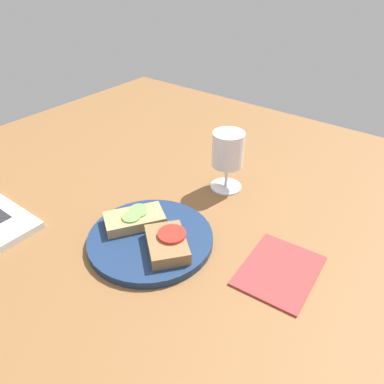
% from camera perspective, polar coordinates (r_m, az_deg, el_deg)
% --- Properties ---
extents(wooden_table, '(1.40, 1.40, 0.03)m').
position_cam_1_polar(wooden_table, '(0.77, -5.74, -5.81)').
color(wooden_table, brown).
rests_on(wooden_table, ground).
extents(plate, '(0.24, 0.24, 0.01)m').
position_cam_1_polar(plate, '(0.71, -6.33, -7.09)').
color(plate, navy).
rests_on(plate, wooden_table).
extents(sandwich_with_cucumber, '(0.13, 0.11, 0.02)m').
position_cam_1_polar(sandwich_with_cucumber, '(0.73, -8.75, -4.08)').
color(sandwich_with_cucumber, '#A88456').
rests_on(sandwich_with_cucumber, plate).
extents(sandwich_with_tomato, '(0.11, 0.12, 0.03)m').
position_cam_1_polar(sandwich_with_tomato, '(0.67, -3.78, -7.79)').
color(sandwich_with_tomato, brown).
rests_on(sandwich_with_tomato, plate).
extents(wine_glass, '(0.07, 0.07, 0.14)m').
position_cam_1_polar(wine_glass, '(0.82, 5.48, 6.04)').
color(wine_glass, white).
rests_on(wine_glass, wooden_table).
extents(napkin, '(0.16, 0.13, 0.00)m').
position_cam_1_polar(napkin, '(0.67, 13.15, -11.56)').
color(napkin, '#B23333').
rests_on(napkin, wooden_table).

